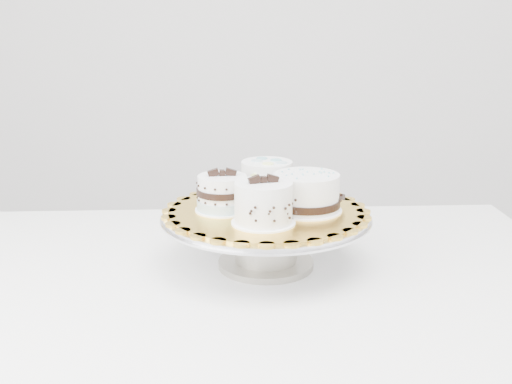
{
  "coord_description": "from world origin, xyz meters",
  "views": [
    {
      "loc": [
        -0.1,
        -0.89,
        1.22
      ],
      "look_at": [
        -0.11,
        0.25,
        0.9
      ],
      "focal_mm": 45.0,
      "sensor_mm": 36.0,
      "label": 1
    }
  ],
  "objects_px": {
    "cake_board": "(266,211)",
    "table": "(254,309)",
    "cake_stand": "(266,230)",
    "cake_dots": "(267,179)",
    "cake_swirl": "(263,204)",
    "cake_banded": "(222,194)",
    "cake_ribbon": "(307,194)"
  },
  "relations": [
    {
      "from": "cake_stand",
      "to": "cake_board",
      "type": "bearing_deg",
      "value": -90.0
    },
    {
      "from": "cake_banded",
      "to": "cake_dots",
      "type": "xyz_separation_m",
      "value": [
        0.08,
        0.09,
        0.01
      ]
    },
    {
      "from": "table",
      "to": "cake_board",
      "type": "xyz_separation_m",
      "value": [
        0.02,
        0.03,
        0.18
      ]
    },
    {
      "from": "table",
      "to": "cake_swirl",
      "type": "distance_m",
      "value": 0.23
    },
    {
      "from": "cake_board",
      "to": "cake_swirl",
      "type": "distance_m",
      "value": 0.09
    },
    {
      "from": "cake_stand",
      "to": "cake_swirl",
      "type": "bearing_deg",
      "value": -93.8
    },
    {
      "from": "cake_swirl",
      "to": "table",
      "type": "bearing_deg",
      "value": 94.51
    },
    {
      "from": "table",
      "to": "cake_banded",
      "type": "relative_size",
      "value": 12.5
    },
    {
      "from": "cake_stand",
      "to": "cake_swirl",
      "type": "xyz_separation_m",
      "value": [
        -0.01,
        -0.08,
        0.07
      ]
    },
    {
      "from": "cake_stand",
      "to": "cake_board",
      "type": "xyz_separation_m",
      "value": [
        0.0,
        -0.0,
        0.04
      ]
    },
    {
      "from": "cake_stand",
      "to": "cake_ribbon",
      "type": "relative_size",
      "value": 2.46
    },
    {
      "from": "cake_swirl",
      "to": "cake_dots",
      "type": "bearing_deg",
      "value": 71.74
    },
    {
      "from": "cake_swirl",
      "to": "cake_banded",
      "type": "height_order",
      "value": "cake_swirl"
    },
    {
      "from": "cake_banded",
      "to": "cake_dots",
      "type": "bearing_deg",
      "value": 39.55
    },
    {
      "from": "cake_swirl",
      "to": "cake_ribbon",
      "type": "relative_size",
      "value": 0.78
    },
    {
      "from": "cake_swirl",
      "to": "cake_ribbon",
      "type": "distance_m",
      "value": 0.11
    },
    {
      "from": "table",
      "to": "cake_swirl",
      "type": "height_order",
      "value": "cake_swirl"
    },
    {
      "from": "cake_swirl",
      "to": "cake_banded",
      "type": "bearing_deg",
      "value": 119.05
    },
    {
      "from": "cake_banded",
      "to": "cake_stand",
      "type": "bearing_deg",
      "value": -5.49
    },
    {
      "from": "cake_ribbon",
      "to": "table",
      "type": "bearing_deg",
      "value": -138.09
    },
    {
      "from": "cake_board",
      "to": "table",
      "type": "bearing_deg",
      "value": -121.76
    },
    {
      "from": "table",
      "to": "cake_banded",
      "type": "distance_m",
      "value": 0.23
    },
    {
      "from": "cake_stand",
      "to": "cake_ribbon",
      "type": "xyz_separation_m",
      "value": [
        0.08,
        -0.0,
        0.07
      ]
    },
    {
      "from": "cake_stand",
      "to": "cake_dots",
      "type": "xyz_separation_m",
      "value": [
        0.0,
        0.09,
        0.08
      ]
    },
    {
      "from": "cake_board",
      "to": "cake_swirl",
      "type": "relative_size",
      "value": 2.91
    },
    {
      "from": "cake_dots",
      "to": "cake_stand",
      "type": "bearing_deg",
      "value": -104.49
    },
    {
      "from": "table",
      "to": "cake_board",
      "type": "height_order",
      "value": "cake_board"
    },
    {
      "from": "table",
      "to": "cake_swirl",
      "type": "xyz_separation_m",
      "value": [
        0.02,
        -0.04,
        0.22
      ]
    },
    {
      "from": "cake_stand",
      "to": "cake_dots",
      "type": "distance_m",
      "value": 0.12
    },
    {
      "from": "cake_swirl",
      "to": "cake_dots",
      "type": "xyz_separation_m",
      "value": [
        0.01,
        0.16,
        0.0
      ]
    },
    {
      "from": "cake_dots",
      "to": "cake_banded",
      "type": "bearing_deg",
      "value": -146.65
    },
    {
      "from": "table",
      "to": "cake_swirl",
      "type": "relative_size",
      "value": 10.3
    }
  ]
}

